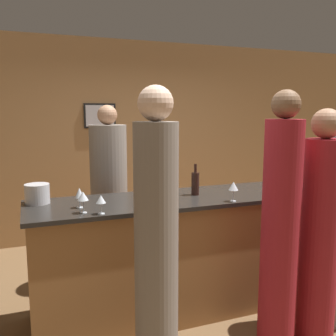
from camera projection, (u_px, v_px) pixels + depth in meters
ground_plane at (198, 304)px, 3.54m from camera, size 14.00×14.00×0.00m
back_wall at (132, 140)px, 5.43m from camera, size 8.00×0.08×2.80m
bar_counter at (199, 251)px, 3.46m from camera, size 3.02×0.74×1.06m
bartender at (109, 203)px, 3.89m from camera, size 0.38×0.38×1.87m
guest_1 at (320, 233)px, 2.89m from camera, size 0.29×0.29×1.83m
guest_2 at (156, 246)px, 2.43m from camera, size 0.29×0.29×1.97m
guest_3 at (280, 230)px, 2.77m from camera, size 0.28×0.28×1.96m
wine_bottle_0 at (195, 183)px, 3.39m from camera, size 0.07×0.07×0.28m
ice_bucket at (37, 194)px, 3.07m from camera, size 0.20×0.20×0.16m
wine_glass_0 at (79, 193)px, 2.93m from camera, size 0.07×0.07×0.16m
wine_glass_1 at (233, 186)px, 3.14m from camera, size 0.08×0.08×0.17m
wine_glass_2 at (295, 180)px, 3.50m from camera, size 0.08×0.08×0.15m
wine_glass_3 at (167, 184)px, 3.23m from camera, size 0.06×0.06×0.17m
wine_glass_4 at (145, 189)px, 3.06m from camera, size 0.07×0.07×0.16m
wine_glass_5 at (329, 180)px, 3.53m from camera, size 0.07×0.07×0.14m
wine_glass_6 at (101, 200)px, 2.75m from camera, size 0.07×0.07×0.14m
wine_glass_7 at (83, 196)px, 2.77m from camera, size 0.08×0.08×0.16m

